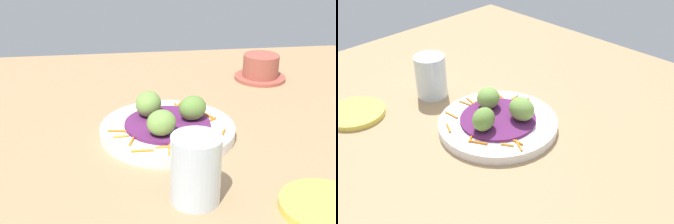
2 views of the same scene
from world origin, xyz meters
TOP-DOWN VIEW (x-y plane):
  - table_surface at (0.00, 0.00)cm, footprint 110.00×110.00cm
  - main_plate at (-1.74, 2.93)cm, footprint 23.69×23.69cm
  - cabbage_bed at (-1.74, 2.93)cm, footprint 15.07×15.07cm
  - carrot_garnish at (-1.17, 0.28)cm, footprint 20.01×21.34cm
  - guac_scoop_left at (-4.74, 6.47)cm, footprint 5.66×6.39cm
  - guac_scoop_center at (-3.31, -1.42)cm, footprint 6.92×6.94cm
  - guac_scoop_right at (2.81, 3.76)cm, footprint 6.34×5.79cm
  - side_plate_small at (16.06, -21.64)cm, footprint 12.20×12.20cm
  - terracotta_bowl at (23.59, 29.07)cm, footprint 11.85×11.85cm
  - water_glass at (-0.54, -16.99)cm, footprint 6.84×6.84cm

SIDE VIEW (x-z plane):
  - table_surface at x=0.00cm, z-range 0.00..2.00cm
  - side_plate_small at x=16.06cm, z-range 2.00..3.11cm
  - main_plate at x=-1.74cm, z-range 2.00..3.81cm
  - carrot_garnish at x=-1.17cm, z-range 3.81..4.21cm
  - cabbage_bed at x=-1.74cm, z-range 3.81..4.40cm
  - terracotta_bowl at x=23.59cm, z-range 1.68..7.62cm
  - guac_scoop_center at x=-3.31cm, z-range 4.40..8.61cm
  - guac_scoop_right at x=2.81cm, z-range 4.40..8.73cm
  - guac_scoop_left at x=-4.74cm, z-range 4.40..8.89cm
  - water_glass at x=-0.54cm, z-range 2.00..11.59cm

